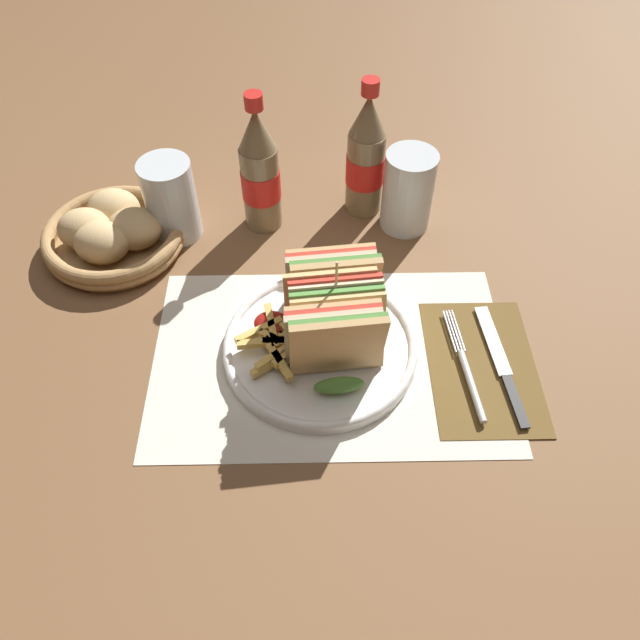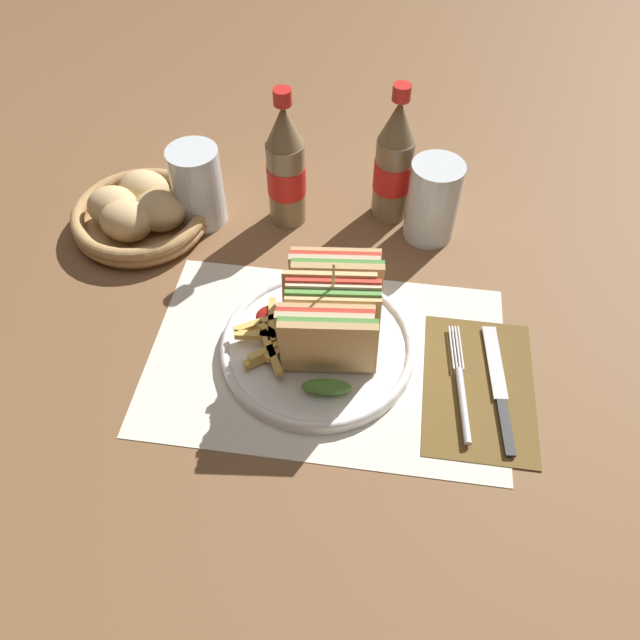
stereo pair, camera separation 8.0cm
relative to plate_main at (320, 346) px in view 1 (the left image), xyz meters
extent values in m
plane|color=brown|center=(0.01, -0.01, -0.01)|extent=(4.00, 4.00, 0.00)
cube|color=silver|center=(0.01, -0.01, -0.01)|extent=(0.46, 0.30, 0.00)
cylinder|color=white|center=(0.00, 0.00, 0.00)|extent=(0.25, 0.25, 0.01)
torus|color=white|center=(0.00, 0.00, 0.00)|extent=(0.25, 0.25, 0.01)
cube|color=tan|center=(0.02, -0.05, 0.07)|extent=(0.11, 0.04, 0.11)
cube|color=#518E3D|center=(0.02, -0.04, 0.07)|extent=(0.11, 0.04, 0.11)
cube|color=beige|center=(0.02, -0.04, 0.06)|extent=(0.11, 0.04, 0.11)
cube|color=red|center=(0.02, -0.03, 0.06)|extent=(0.11, 0.04, 0.11)
cube|color=tan|center=(0.02, -0.02, 0.06)|extent=(0.11, 0.04, 0.11)
ellipsoid|color=#518E3D|center=(0.02, -0.07, 0.02)|extent=(0.06, 0.03, 0.02)
cube|color=tan|center=(0.02, -0.03, 0.06)|extent=(0.11, 0.04, 0.11)
cube|color=#518E3D|center=(0.02, -0.02, 0.06)|extent=(0.11, 0.04, 0.11)
cube|color=beige|center=(0.02, -0.01, 0.06)|extent=(0.11, 0.04, 0.11)
cube|color=red|center=(0.02, 0.00, 0.07)|extent=(0.11, 0.04, 0.11)
cube|color=tan|center=(0.02, 0.00, 0.07)|extent=(0.11, 0.04, 0.11)
ellipsoid|color=#518E3D|center=(0.02, -0.03, 0.02)|extent=(0.06, 0.03, 0.02)
cube|color=tan|center=(0.02, 0.04, 0.07)|extent=(0.11, 0.04, 0.11)
cube|color=#518E3D|center=(0.02, 0.05, 0.07)|extent=(0.11, 0.04, 0.11)
cube|color=beige|center=(0.02, 0.06, 0.06)|extent=(0.11, 0.04, 0.11)
cube|color=red|center=(0.02, 0.06, 0.06)|extent=(0.11, 0.04, 0.11)
cube|color=tan|center=(0.02, 0.07, 0.06)|extent=(0.11, 0.04, 0.11)
ellipsoid|color=#518E3D|center=(0.02, 0.02, 0.02)|extent=(0.06, 0.03, 0.02)
cylinder|color=tan|center=(0.02, 0.00, 0.08)|extent=(0.00, 0.00, 0.15)
cube|color=#E0B756|center=(-0.05, 0.00, 0.01)|extent=(0.02, 0.07, 0.01)
cube|color=#E0B756|center=(-0.05, -0.03, 0.01)|extent=(0.05, 0.02, 0.01)
cube|color=#E0B756|center=(-0.05, 0.01, 0.01)|extent=(0.06, 0.03, 0.01)
cube|color=#E0B756|center=(-0.02, 0.01, 0.01)|extent=(0.04, 0.07, 0.01)
cube|color=#E0B756|center=(-0.06, -0.03, 0.01)|extent=(0.06, 0.05, 0.01)
cube|color=#E0B756|center=(-0.03, 0.00, 0.02)|extent=(0.04, 0.05, 0.01)
cube|color=#E0B756|center=(-0.05, -0.01, 0.02)|extent=(0.05, 0.01, 0.01)
cube|color=#E0B756|center=(-0.04, -0.03, 0.02)|extent=(0.04, 0.04, 0.01)
cube|color=#E0B756|center=(-0.07, -0.01, 0.02)|extent=(0.07, 0.02, 0.01)
cube|color=#E0B756|center=(-0.08, 0.01, 0.02)|extent=(0.06, 0.04, 0.01)
cube|color=#E0B756|center=(-0.05, -0.04, 0.02)|extent=(0.04, 0.07, 0.01)
cube|color=#E0B756|center=(-0.05, -0.03, 0.02)|extent=(0.06, 0.05, 0.01)
cube|color=#E0B756|center=(-0.05, -0.01, 0.02)|extent=(0.06, 0.04, 0.01)
cube|color=#E0B756|center=(-0.04, 0.01, 0.02)|extent=(0.05, 0.05, 0.01)
cube|color=#E0B756|center=(-0.06, 0.02, 0.02)|extent=(0.02, 0.07, 0.01)
ellipsoid|color=maroon|center=(-0.06, 0.03, 0.02)|extent=(0.05, 0.04, 0.02)
cube|color=brown|center=(0.21, -0.03, -0.01)|extent=(0.14, 0.21, 0.00)
cylinder|color=silver|center=(0.19, -0.06, 0.00)|extent=(0.02, 0.11, 0.01)
cylinder|color=silver|center=(0.17, 0.02, 0.00)|extent=(0.01, 0.07, 0.00)
cylinder|color=silver|center=(0.18, 0.02, 0.00)|extent=(0.01, 0.07, 0.00)
cylinder|color=silver|center=(0.18, 0.02, 0.00)|extent=(0.01, 0.07, 0.00)
cylinder|color=silver|center=(0.18, 0.03, 0.00)|extent=(0.01, 0.07, 0.00)
cube|color=black|center=(0.24, -0.09, 0.00)|extent=(0.02, 0.08, 0.00)
cube|color=silver|center=(0.23, 0.01, 0.00)|extent=(0.03, 0.12, 0.00)
cylinder|color=#7A6647|center=(-0.08, 0.26, 0.06)|extent=(0.06, 0.06, 0.14)
cylinder|color=red|center=(-0.08, 0.26, 0.06)|extent=(0.06, 0.06, 0.05)
cone|color=#7A6647|center=(-0.08, 0.26, 0.16)|extent=(0.05, 0.05, 0.06)
cylinder|color=red|center=(-0.08, 0.26, 0.20)|extent=(0.03, 0.03, 0.02)
cylinder|color=#7A6647|center=(0.07, 0.29, 0.06)|extent=(0.06, 0.06, 0.14)
cylinder|color=red|center=(0.07, 0.29, 0.06)|extent=(0.06, 0.06, 0.05)
cone|color=#7A6647|center=(0.07, 0.29, 0.16)|extent=(0.05, 0.05, 0.06)
cylinder|color=red|center=(0.07, 0.29, 0.20)|extent=(0.03, 0.03, 0.02)
cylinder|color=silver|center=(0.14, 0.25, 0.05)|extent=(0.08, 0.08, 0.13)
cylinder|color=silver|center=(-0.22, 0.24, 0.05)|extent=(0.08, 0.08, 0.13)
cylinder|color=black|center=(-0.22, 0.24, 0.03)|extent=(0.07, 0.07, 0.08)
cylinder|color=#AD8451|center=(-0.30, 0.20, 0.00)|extent=(0.19, 0.19, 0.01)
torus|color=#AD8451|center=(-0.30, 0.20, 0.01)|extent=(0.21, 0.21, 0.02)
torus|color=#AD8451|center=(-0.30, 0.20, 0.02)|extent=(0.21, 0.21, 0.02)
ellipsoid|color=tan|center=(-0.27, 0.20, 0.03)|extent=(0.08, 0.07, 0.06)
ellipsoid|color=tan|center=(-0.31, 0.24, 0.03)|extent=(0.08, 0.07, 0.06)
ellipsoid|color=tan|center=(-0.34, 0.20, 0.03)|extent=(0.08, 0.07, 0.06)
ellipsoid|color=tan|center=(-0.31, 0.17, 0.03)|extent=(0.08, 0.07, 0.06)
camera|label=1|loc=(-0.01, -0.49, 0.64)|focal=35.00mm
camera|label=2|loc=(0.07, -0.49, 0.64)|focal=35.00mm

